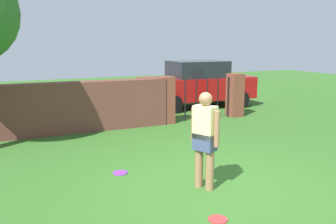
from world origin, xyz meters
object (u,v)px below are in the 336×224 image
(person, at_px, (205,136))
(car, at_px, (197,84))
(frisbee_red, at_px, (218,219))
(frisbee_purple, at_px, (120,173))

(person, relative_size, car, 0.38)
(car, distance_m, frisbee_red, 9.08)
(car, relative_size, frisbee_purple, 15.71)
(car, bearing_deg, frisbee_purple, -128.85)
(car, height_order, frisbee_red, car)
(frisbee_purple, relative_size, frisbee_red, 1.00)
(frisbee_purple, bearing_deg, person, -50.11)
(car, xyz_separation_m, frisbee_red, (-4.17, -8.03, -0.85))
(person, relative_size, frisbee_purple, 6.00)
(person, bearing_deg, frisbee_purple, -165.22)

